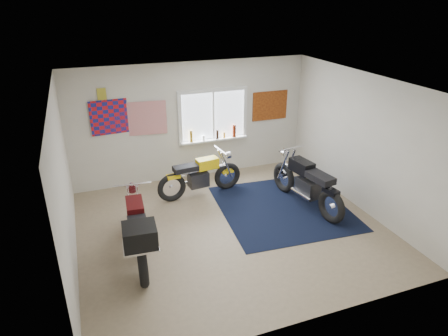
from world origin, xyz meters
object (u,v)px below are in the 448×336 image
object	(u,v)px
navy_rug	(283,208)
yellow_triumph	(200,177)
black_chrome_bike	(307,184)
maroon_tourer	(138,232)

from	to	relation	value
navy_rug	yellow_triumph	bearing A→B (deg)	140.75
black_chrome_bike	maroon_tourer	world-z (taller)	black_chrome_bike
navy_rug	black_chrome_bike	size ratio (longest dim) A/B	1.21
yellow_triumph	maroon_tourer	world-z (taller)	maroon_tourer
yellow_triumph	black_chrome_bike	distance (m)	2.25
navy_rug	maroon_tourer	bearing A→B (deg)	-165.72
yellow_triumph	maroon_tourer	xyz separation A→B (m)	(-1.62, -1.93, 0.14)
navy_rug	maroon_tourer	xyz separation A→B (m)	(-3.04, -0.77, 0.56)
yellow_triumph	navy_rug	bearing A→B (deg)	-45.49
navy_rug	maroon_tourer	size ratio (longest dim) A/B	1.21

